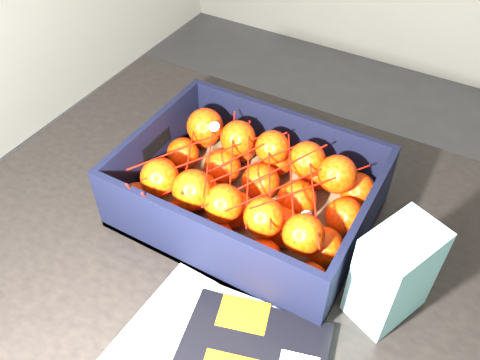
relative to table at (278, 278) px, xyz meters
The scene contains 5 objects.
table is the anchor object (origin of this frame).
produce_crate 0.17m from the table, 155.93° to the left, with size 0.43×0.32×0.13m.
clementine_heap 0.19m from the table, 156.26° to the left, with size 0.40×0.30×0.12m.
mesh_net 0.24m from the table, 162.19° to the left, with size 0.35×0.28×0.09m.
retail_carton 0.27m from the table, ahead, with size 0.08×0.11×0.17m, color white.
Camera 1 is at (-0.05, -0.71, 1.44)m, focal length 37.21 mm.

